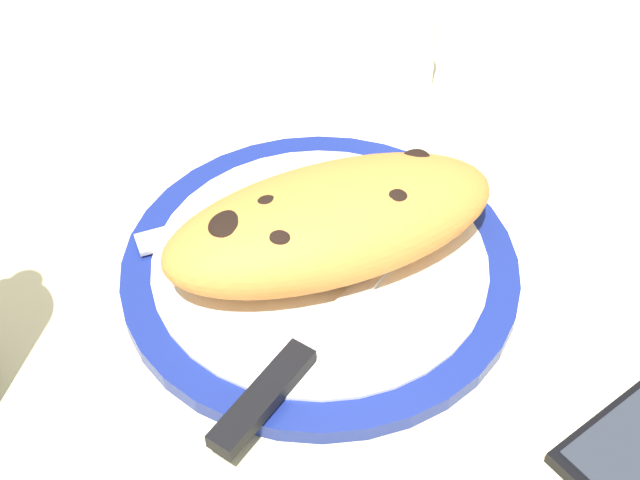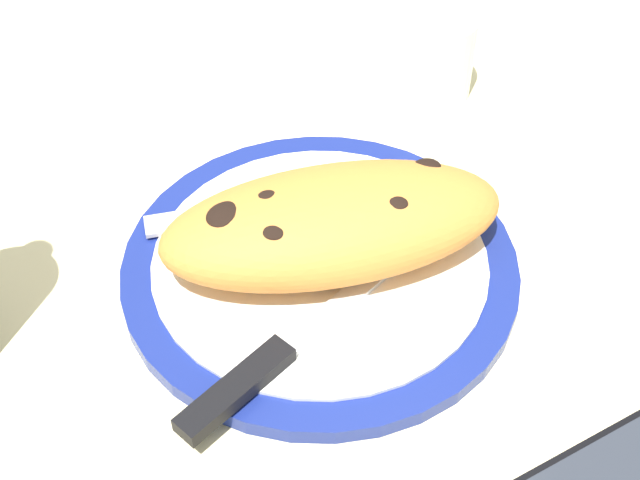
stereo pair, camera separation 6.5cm
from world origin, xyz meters
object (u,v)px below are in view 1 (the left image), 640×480
Objects in this scene: water_glass at (397,53)px; plate at (320,266)px; calzone at (332,222)px; fork at (222,223)px; knife at (290,367)px.

plate is at bearing 39.39° from water_glass.
fork is (5.41, -7.46, -3.10)cm from calzone.
plate is 4.30cm from calzone.
water_glass reaches higher than knife.
knife is at bearing 77.61° from fork.
knife is at bearing 41.05° from calzone.
fork is 15.41cm from knife.
fork is at bearing -54.09° from calzone.
plate is 10.88cm from knife.
knife reaches higher than fork.
fork is 0.78× the size of knife.
knife is 37.07cm from water_glass.
calzone is at bearing -138.95° from knife.
knife is (7.67, 7.60, 1.37)cm from plate.
water_glass is (-20.31, -16.68, 2.68)cm from plate.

